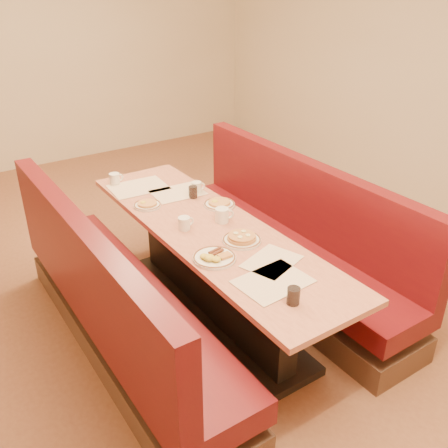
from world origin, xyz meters
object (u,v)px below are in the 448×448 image
booth_left (116,309)px  soda_tumbler_near (293,296)px  booth_right (288,247)px  coffee_mug_a (222,215)px  coffee_mug_b (185,223)px  diner_table (211,273)px  coffee_mug_d (115,178)px  pancake_plate (242,239)px  soda_tumbler_mid (193,192)px  eggs_plate (214,257)px  coffee_mug_c (197,187)px

booth_left → soda_tumbler_near: bearing=-57.2°
booth_left → booth_right: size_ratio=1.00×
coffee_mug_a → coffee_mug_b: bearing=-172.3°
diner_table → coffee_mug_d: coffee_mug_d is taller
booth_right → pancake_plate: 0.83m
diner_table → booth_left: booth_left is taller
booth_left → soda_tumbler_mid: size_ratio=27.03×
coffee_mug_b → soda_tumbler_near: 1.06m
diner_table → coffee_mug_a: (0.12, 0.03, 0.43)m
booth_right → soda_tumbler_near: (-0.83, -0.98, 0.44)m
pancake_plate → soda_tumbler_near: soda_tumbler_near is taller
coffee_mug_a → coffee_mug_b: 0.28m
booth_right → eggs_plate: size_ratio=9.36×
coffee_mug_b → coffee_mug_c: (0.39, 0.49, -0.00)m
coffee_mug_a → coffee_mug_d: (-0.35, 1.06, -0.01)m
booth_left → coffee_mug_b: (0.58, 0.08, 0.43)m
diner_table → coffee_mug_c: bearing=67.3°
pancake_plate → coffee_mug_c: bearing=78.6°
diner_table → soda_tumbler_near: (-0.10, -0.98, 0.42)m
coffee_mug_b → coffee_mug_c: coffee_mug_b is taller
booth_left → booth_right: 1.46m
booth_right → coffee_mug_c: booth_right is taller
coffee_mug_d → soda_tumbler_near: size_ratio=1.23×
pancake_plate → soda_tumbler_mid: (0.09, 0.78, 0.03)m
booth_left → diner_table: bearing=0.0°
booth_right → eggs_plate: bearing=-158.4°
diner_table → booth_right: (0.73, 0.00, -0.01)m
coffee_mug_a → coffee_mug_c: 0.56m
diner_table → coffee_mug_a: size_ratio=18.80×
coffee_mug_d → soda_tumbler_mid: 0.71m
diner_table → eggs_plate: eggs_plate is taller
coffee_mug_d → soda_tumbler_mid: soda_tumbler_mid is taller
coffee_mug_c → soda_tumbler_mid: size_ratio=1.22×
pancake_plate → coffee_mug_a: coffee_mug_a is taller
coffee_mug_a → soda_tumbler_near: (-0.22, -1.01, -0.00)m
pancake_plate → coffee_mug_a: 0.31m
booth_left → coffee_mug_d: booth_left is taller
coffee_mug_b → coffee_mug_d: (-0.08, 1.01, 0.00)m
booth_left → pancake_plate: booth_left is taller
diner_table → coffee_mug_b: 0.46m
booth_right → booth_left: bearing=180.0°
eggs_plate → coffee_mug_d: bearing=91.1°
coffee_mug_d → soda_tumbler_near: bearing=-87.4°
pancake_plate → eggs_plate: (-0.27, -0.09, -0.00)m
eggs_plate → coffee_mug_c: (0.45, 0.94, 0.03)m
eggs_plate → soda_tumbler_near: bearing=-80.1°
coffee_mug_a → coffee_mug_c: bearing=95.8°
booth_right → coffee_mug_b: size_ratio=21.31×
eggs_plate → soda_tumbler_near: 0.62m
diner_table → booth_right: bearing=0.0°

